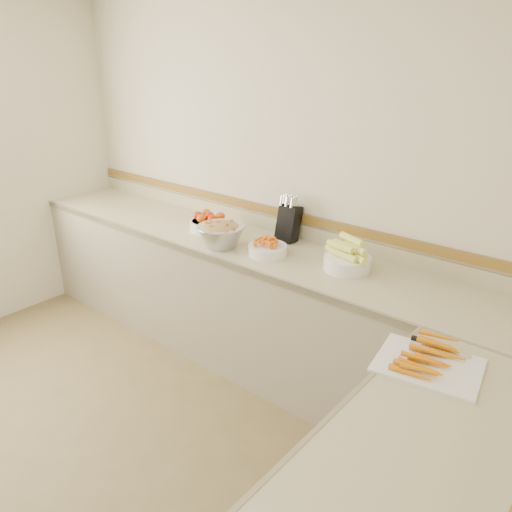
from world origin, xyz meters
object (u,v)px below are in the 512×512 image
Objects in this scene: cherry_tomato_bowl at (268,248)px; corn_bowl at (347,258)px; knife_block at (289,222)px; rhubarb_bowl at (221,234)px; cutting_board at (430,361)px; tomato_bowl at (208,222)px.

cherry_tomato_bowl is 0.52m from corn_bowl.
corn_bowl is at bearing 13.44° from cherry_tomato_bowl.
rhubarb_bowl is (-0.27, -0.38, -0.04)m from knife_block.
cutting_board is at bearing -31.63° from knife_block.
rhubarb_bowl is 1.66m from cutting_board.
knife_block is 1.06× the size of corn_bowl.
tomato_bowl reaches higher than cherry_tomato_bowl.
rhubarb_bowl is 0.69× the size of cutting_board.
rhubarb_bowl is (-0.32, -0.09, 0.05)m from cherry_tomato_bowl.
cherry_tomato_bowl is at bearing 14.96° from rhubarb_bowl.
cutting_board is at bearing -18.09° from tomato_bowl.
tomato_bowl is (-0.58, -0.20, -0.08)m from knife_block.
knife_block is at bearing 162.57° from corn_bowl.
knife_block is 1.56m from cutting_board.
cutting_board is at bearing -39.96° from corn_bowl.
rhubarb_bowl is at bearing -31.55° from tomato_bowl.
cutting_board is (1.60, -0.43, -0.07)m from rhubarb_bowl.
corn_bowl is (1.14, 0.02, 0.01)m from tomato_bowl.
cutting_board is at bearing -15.19° from rhubarb_bowl.
corn_bowl reaches higher than tomato_bowl.
cherry_tomato_bowl is at bearing 157.77° from cutting_board.
cherry_tomato_bowl is 0.34m from rhubarb_bowl.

